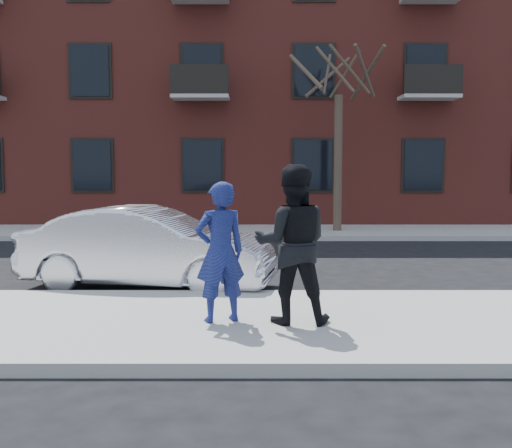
{
  "coord_description": "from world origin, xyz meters",
  "views": [
    {
      "loc": [
        1.95,
        -7.72,
        2.05
      ],
      "look_at": [
        1.95,
        0.4,
        1.31
      ],
      "focal_mm": 42.0,
      "sensor_mm": 36.0,
      "label": 1
    }
  ],
  "objects_px": {
    "silver_sedan": "(149,248)",
    "man_peacoat": "(292,244)",
    "man_hoodie": "(220,252)",
    "street_tree": "(339,56)"
  },
  "relations": [
    {
      "from": "man_hoodie",
      "to": "man_peacoat",
      "type": "bearing_deg",
      "value": 155.95
    },
    {
      "from": "silver_sedan",
      "to": "man_hoodie",
      "type": "height_order",
      "value": "man_hoodie"
    },
    {
      "from": "man_peacoat",
      "to": "silver_sedan",
      "type": "bearing_deg",
      "value": -49.39
    },
    {
      "from": "street_tree",
      "to": "silver_sedan",
      "type": "relative_size",
      "value": 1.58
    },
    {
      "from": "man_hoodie",
      "to": "man_peacoat",
      "type": "distance_m",
      "value": 0.9
    },
    {
      "from": "man_peacoat",
      "to": "man_hoodie",
      "type": "bearing_deg",
      "value": -1.05
    },
    {
      "from": "silver_sedan",
      "to": "man_peacoat",
      "type": "relative_size",
      "value": 2.18
    },
    {
      "from": "street_tree",
      "to": "silver_sedan",
      "type": "bearing_deg",
      "value": -117.23
    },
    {
      "from": "silver_sedan",
      "to": "man_hoodie",
      "type": "relative_size",
      "value": 2.45
    },
    {
      "from": "silver_sedan",
      "to": "man_hoodie",
      "type": "bearing_deg",
      "value": -143.28
    }
  ]
}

